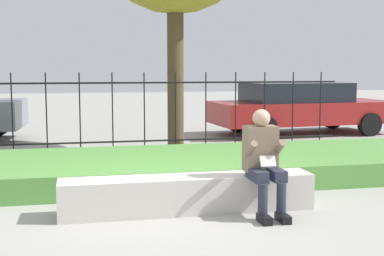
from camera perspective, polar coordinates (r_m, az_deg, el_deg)
ground_plane at (r=6.42m, az=-3.46°, el=-9.07°), size 60.00×60.00×0.00m
stone_bench at (r=6.43m, az=-0.43°, el=-7.27°), size 3.03×0.47×0.43m
person_seated_reader at (r=6.30m, az=7.62°, el=-3.20°), size 0.42×0.73×1.23m
grass_berm at (r=8.27m, az=-5.49°, el=-4.31°), size 10.34×2.52×0.34m
iron_fence at (r=10.09m, az=-6.78°, el=1.53°), size 8.34×0.03×1.62m
car_parked_right at (r=13.99m, az=11.44°, el=2.24°), size 4.74×2.23×1.33m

